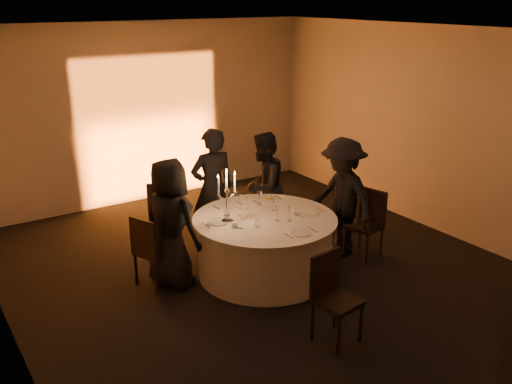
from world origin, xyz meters
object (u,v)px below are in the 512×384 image
chair_back_right (264,191)px  guest_right (342,197)px  banquet_table (265,246)px  chair_front (332,292)px  chair_back_left (162,208)px  guest_back_right (263,187)px  chair_left (150,248)px  chair_right (368,220)px  coffee_cup (235,225)px  guest_left (170,223)px  guest_back_left (212,189)px  candelabra (227,204)px

chair_back_right → guest_right: size_ratio=0.54×
banquet_table → chair_front: bearing=-98.4°
chair_back_right → guest_right: bearing=66.3°
chair_back_left → guest_back_right: guest_back_right is taller
chair_front → chair_left: bearing=110.3°
chair_right → guest_right: bearing=-143.9°
chair_back_left → guest_right: guest_right is taller
chair_back_right → banquet_table: bearing=24.6°
guest_back_right → coffee_cup: 1.50m
chair_right → guest_back_right: 1.55m
chair_left → chair_front: chair_front is taller
chair_right → guest_right: size_ratio=0.56×
banquet_table → guest_left: bearing=159.4°
banquet_table → chair_back_right: bearing=56.3°
guest_back_left → coffee_cup: 1.23m
chair_back_left → chair_right: (2.15, -1.89, -0.01)m
chair_left → candelabra: bearing=-135.4°
chair_back_right → chair_right: bearing=73.5°
banquet_table → chair_right: chair_right is taller
chair_back_right → candelabra: 2.05m
chair_back_left → chair_front: size_ratio=1.00×
banquet_table → chair_back_left: size_ratio=1.92×
chair_front → guest_right: guest_right is taller
candelabra → banquet_table: bearing=-16.8°
candelabra → guest_back_right: bearing=37.2°
chair_right → candelabra: 2.05m
guest_left → chair_front: bearing=-177.1°
guest_left → guest_back_left: 1.21m
chair_left → chair_front: size_ratio=0.96×
banquet_table → chair_left: bearing=159.3°
guest_left → guest_back_right: bearing=-92.7°
chair_right → chair_front: (-1.71, -1.27, 0.01)m
guest_back_right → chair_right: bearing=91.3°
banquet_table → coffee_cup: size_ratio=16.36×
guest_back_left → candelabra: size_ratio=2.50×
guest_right → candelabra: size_ratio=2.39×
guest_back_left → guest_right: 1.78m
guest_back_left → guest_back_right: guest_back_left is taller
guest_right → guest_left: bearing=-104.2°
guest_left → coffee_cup: size_ratio=14.53×
guest_right → chair_right: bearing=45.8°
coffee_cup → chair_front: bearing=-81.0°
chair_back_right → chair_right: chair_right is taller
guest_right → guest_back_right: bearing=-152.8°
candelabra → chair_left: bearing=157.4°
coffee_cup → chair_back_right: bearing=46.6°
guest_left → chair_back_left: bearing=-40.0°
chair_front → guest_right: bearing=38.6°
banquet_table → chair_left: chair_left is taller
coffee_cup → candelabra: 0.29m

